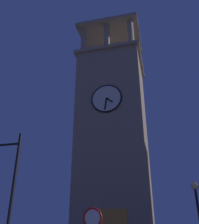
# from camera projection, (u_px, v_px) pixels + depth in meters

# --- Properties ---
(clocktower) EXTENTS (7.48, 7.07, 28.18)m
(clocktower) POSITION_uv_depth(u_px,v_px,m) (113.00, 141.00, 27.73)
(clocktower) COLOR gray
(clocktower) RESTS_ON ground_plane
(street_lamp) EXTENTS (0.44, 0.44, 4.69)m
(street_lamp) POSITION_uv_depth(u_px,v_px,m) (198.00, 207.00, 14.33)
(street_lamp) COLOR black
(street_lamp) RESTS_ON ground_plane
(no_horn_sign) EXTENTS (0.78, 0.14, 2.85)m
(no_horn_sign) POSITION_uv_depth(u_px,v_px,m) (92.00, 224.00, 9.86)
(no_horn_sign) COLOR black
(no_horn_sign) RESTS_ON ground_plane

